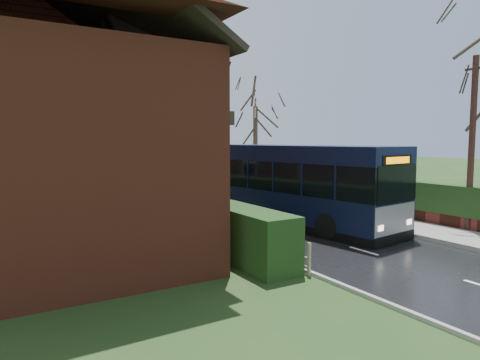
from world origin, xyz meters
TOP-DOWN VIEW (x-y plane):
  - ground at (0.00, 0.00)m, footprint 140.00×140.00m
  - road at (0.00, 10.00)m, footprint 6.00×100.00m
  - pavement at (4.25, 10.00)m, footprint 2.50×100.00m
  - kerb_right at (3.05, 10.00)m, footprint 0.12×100.00m
  - kerb_left at (-3.05, 10.00)m, footprint 0.12×100.00m
  - front_hedge at (-3.90, 5.00)m, footprint 1.20×16.00m
  - picket_fence at (-3.15, 5.00)m, footprint 0.10×16.00m
  - right_wall_hedge at (5.80, 10.00)m, footprint 0.60×50.00m
  - brick_house at (-8.73, 4.78)m, footprint 9.30×14.60m
  - bus at (0.81, 3.53)m, footprint 4.06×11.41m
  - car_silver at (-2.55, 11.25)m, footprint 1.67×3.83m
  - car_green at (-2.90, 3.06)m, footprint 3.16×4.82m
  - car_distant at (2.00, 37.87)m, footprint 2.94×4.30m
  - bus_stop_sign at (3.78, 0.25)m, footprint 0.20×0.41m
  - telegraph_pole at (5.65, -2.08)m, footprint 0.23×0.88m
  - tree_right_far at (6.00, 13.70)m, footprint 4.39×4.39m

SIDE VIEW (x-z plane):
  - ground at x=0.00m, z-range 0.00..0.00m
  - road at x=0.00m, z-range 0.00..0.02m
  - kerb_left at x=-3.05m, z-range 0.00..0.10m
  - pavement at x=4.25m, z-range 0.00..0.14m
  - kerb_right at x=3.05m, z-range 0.00..0.14m
  - picket_fence at x=-3.15m, z-range 0.00..0.90m
  - car_silver at x=-2.55m, z-range 0.00..1.29m
  - car_green at x=-2.90m, z-range 0.00..1.30m
  - car_distant at x=2.00m, z-range 0.00..1.34m
  - front_hedge at x=-3.90m, z-range 0.00..1.60m
  - right_wall_hedge at x=5.80m, z-range 0.12..1.92m
  - bus at x=0.81m, z-range -0.01..3.38m
  - bus_stop_sign at x=3.78m, z-range 0.44..3.19m
  - telegraph_pole at x=5.65m, z-range 0.04..6.84m
  - brick_house at x=-8.73m, z-range -0.77..9.53m
  - tree_right_far at x=6.00m, z-range 2.10..10.59m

